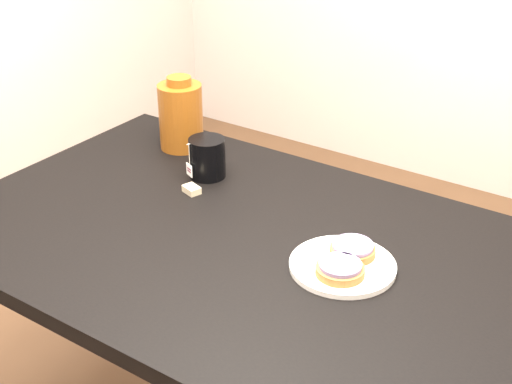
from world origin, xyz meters
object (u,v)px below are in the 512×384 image
(bagel_front, at_px, (340,269))
(teabag_pouch, at_px, (192,190))
(bagel_back, at_px, (353,249))
(mug, at_px, (207,157))
(table, at_px, (239,266))
(plate, at_px, (343,265))
(bagel_package, at_px, (181,115))

(bagel_front, height_order, teabag_pouch, bagel_front)
(bagel_back, distance_m, mug, 0.54)
(table, xyz_separation_m, mug, (-0.25, 0.21, 0.14))
(table, height_order, mug, mug)
(bagel_front, bearing_deg, plate, 109.55)
(table, height_order, teabag_pouch, teabag_pouch)
(mug, bearing_deg, bagel_package, 172.05)
(bagel_package, bearing_deg, bagel_back, -20.24)
(table, distance_m, bagel_package, 0.56)
(table, relative_size, bagel_front, 10.20)
(table, distance_m, teabag_pouch, 0.27)
(bagel_front, distance_m, mug, 0.58)
(table, relative_size, bagel_back, 11.03)
(plate, xyz_separation_m, bagel_back, (0.00, 0.04, 0.02))
(plate, distance_m, bagel_back, 0.05)
(bagel_back, relative_size, bagel_front, 0.92)
(plate, distance_m, teabag_pouch, 0.50)
(bagel_back, distance_m, teabag_pouch, 0.49)
(mug, bearing_deg, bagel_back, 7.85)
(table, bearing_deg, bagel_back, 13.11)
(bagel_back, xyz_separation_m, mug, (-0.51, 0.15, 0.03))
(table, relative_size, bagel_package, 6.52)
(plate, height_order, bagel_back, bagel_back)
(plate, relative_size, mug, 1.50)
(bagel_back, distance_m, bagel_front, 0.08)
(bagel_front, relative_size, bagel_package, 0.64)
(table, distance_m, mug, 0.35)
(bagel_package, bearing_deg, bagel_front, -25.59)
(bagel_front, height_order, bagel_package, bagel_package)
(table, distance_m, plate, 0.28)
(mug, bearing_deg, teabag_pouch, -51.24)
(teabag_pouch, bearing_deg, table, -25.17)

